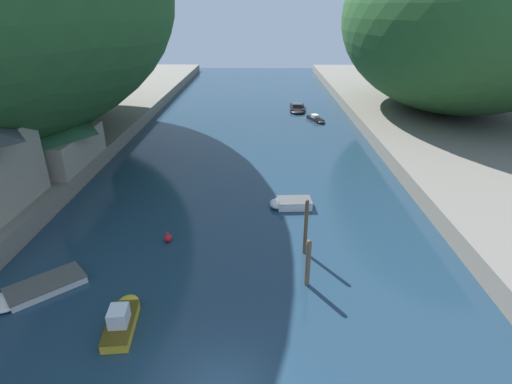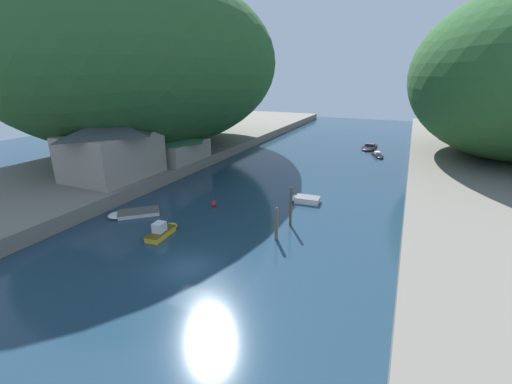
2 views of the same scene
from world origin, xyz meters
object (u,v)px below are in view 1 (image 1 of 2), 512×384
boat_white_cruiser (317,119)px  person_by_boathouse (24,187)px  channel_buoy_near (168,238)px  boat_far_upstream (34,290)px  boat_near_quay (122,318)px  boat_red_skiff (297,109)px  boat_far_right_bank (289,203)px  boathouse_shed (57,142)px

boat_white_cruiser → person_by_boathouse: bearing=27.8°
channel_buoy_near → person_by_boathouse: (-10.88, 3.21, 2.14)m
boat_far_upstream → boat_near_quay: (5.57, -2.30, 0.20)m
boat_red_skiff → boat_far_right_bank: (-3.16, -32.11, 0.01)m
boat_near_quay → person_by_boathouse: person_by_boathouse is taller
boat_near_quay → person_by_boathouse: bearing=128.0°
boat_red_skiff → boat_white_cruiser: 6.46m
boat_far_upstream → boat_red_skiff: bearing=-64.7°
boat_near_quay → person_by_boathouse: 15.13m
boat_far_right_bank → boat_far_upstream: 17.92m
boat_red_skiff → person_by_boathouse: bearing=59.2°
boat_far_upstream → person_by_boathouse: bearing=-13.3°
boathouse_shed → boat_near_quay: bearing=-58.4°
boat_near_quay → person_by_boathouse: (-10.31, 10.88, 2.05)m
boat_red_skiff → channel_buoy_near: (-11.50, -37.31, 0.01)m
person_by_boathouse → boat_far_right_bank: bearing=-71.2°
boat_white_cruiser → boat_far_right_bank: (-5.31, -26.02, 0.06)m
boat_white_cruiser → boat_far_right_bank: 26.55m
boat_white_cruiser → boat_far_right_bank: boat_white_cruiser is taller
boathouse_shed → person_by_boathouse: (0.95, -7.44, -0.95)m
boat_far_upstream → channel_buoy_near: 8.15m
boathouse_shed → boat_far_upstream: 17.29m
boat_near_quay → boat_far_right_bank: bearing=49.9°
boat_far_right_bank → channel_buoy_near: size_ratio=4.19×
boat_red_skiff → person_by_boathouse: person_by_boathouse is taller
channel_buoy_near → boat_red_skiff: bearing=72.9°
boathouse_shed → person_by_boathouse: bearing=-82.7°
boat_near_quay → boat_far_upstream: bearing=152.1°
boat_white_cruiser → boat_near_quay: 41.40m
boathouse_shed → boat_red_skiff: boathouse_shed is taller
boathouse_shed → boat_red_skiff: 35.56m
boat_red_skiff → boat_near_quay: size_ratio=1.47×
boat_far_right_bank → boat_near_quay: boat_near_quay is taller
boat_far_right_bank → channel_buoy_near: bearing=118.4°
channel_buoy_near → person_by_boathouse: 11.55m
boat_far_upstream → boat_near_quay: boat_near_quay is taller
boat_near_quay → person_by_boathouse: size_ratio=2.29×
boathouse_shed → boat_far_right_bank: (20.17, -5.45, -3.09)m
boathouse_shed → person_by_boathouse: boathouse_shed is taller
boat_white_cruiser → person_by_boathouse: (-24.52, -28.01, 2.20)m
boat_red_skiff → boat_near_quay: boat_near_quay is taller
boat_far_upstream → boathouse_shed: bearing=-22.7°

